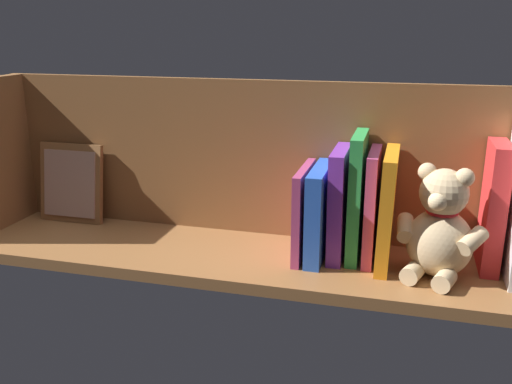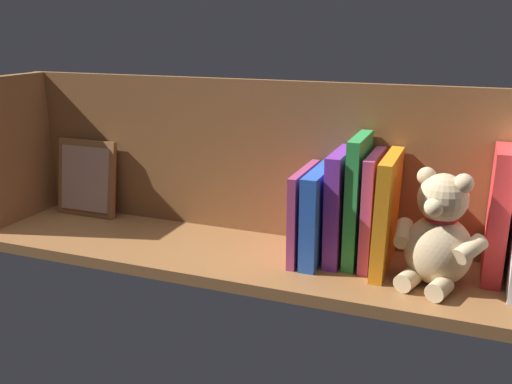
{
  "view_description": "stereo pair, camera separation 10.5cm",
  "coord_description": "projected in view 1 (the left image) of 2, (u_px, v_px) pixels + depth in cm",
  "views": [
    {
      "loc": [
        -26.35,
        97.08,
        41.88
      ],
      "look_at": [
        0.0,
        0.0,
        12.09
      ],
      "focal_mm": 39.77,
      "sensor_mm": 36.0,
      "label": 1
    },
    {
      "loc": [
        -36.31,
        93.81,
        41.88
      ],
      "look_at": [
        0.0,
        0.0,
        12.09
      ],
      "focal_mm": 39.77,
      "sensor_mm": 36.0,
      "label": 2
    }
  ],
  "objects": [
    {
      "name": "book_3",
      "position": [
        372.0,
        206.0,
        1.03
      ],
      "size": [
        1.86,
        13.5,
        20.38
      ],
      "primitive_type": "cube",
      "color": "#B23F72",
      "rests_on": "ground_plane"
    },
    {
      "name": "shelf_back_panel",
      "position": [
        270.0,
        159.0,
        1.14
      ],
      "size": [
        117.52,
        1.5,
        31.57
      ],
      "primitive_type": "cube",
      "color": "brown",
      "rests_on": "ground_plane"
    },
    {
      "name": "book_2",
      "position": [
        387.0,
        209.0,
        1.01
      ],
      "size": [
        2.73,
        16.15,
        20.64
      ],
      "primitive_type": "cube",
      "rotation": [
        0.0,
        -0.02,
        0.0
      ],
      "color": "orange",
      "rests_on": "ground_plane"
    },
    {
      "name": "picture_frame_leaning",
      "position": [
        71.0,
        183.0,
        1.24
      ],
      "size": [
        14.77,
        4.03,
        17.22
      ],
      "color": "brown",
      "rests_on": "ground_plane"
    },
    {
      "name": "book_1",
      "position": [
        493.0,
        207.0,
        0.99
      ],
      "size": [
        3.27,
        11.23,
        22.73
      ],
      "primitive_type": "cube",
      "rotation": [
        0.0,
        -0.01,
        0.0
      ],
      "color": "red",
      "rests_on": "ground_plane"
    },
    {
      "name": "book_6",
      "position": [
        319.0,
        212.0,
        1.05
      ],
      "size": [
        2.88,
        16.03,
        17.01
      ],
      "primitive_type": "cube",
      "color": "blue",
      "rests_on": "ground_plane"
    },
    {
      "name": "book_5",
      "position": [
        339.0,
        203.0,
        1.05
      ],
      "size": [
        2.84,
        13.65,
        20.37
      ],
      "primitive_type": "cube",
      "rotation": [
        0.0,
        0.01,
        0.0
      ],
      "color": "purple",
      "rests_on": "ground_plane"
    },
    {
      "name": "book_4",
      "position": [
        357.0,
        197.0,
        1.04
      ],
      "size": [
        2.22,
        13.04,
        23.27
      ],
      "primitive_type": "cube",
      "color": "green",
      "rests_on": "ground_plane"
    },
    {
      "name": "book_7",
      "position": [
        304.0,
        211.0,
        1.06
      ],
      "size": [
        1.52,
        15.92,
        16.82
      ],
      "primitive_type": "cube",
      "color": "#B23F72",
      "rests_on": "ground_plane"
    },
    {
      "name": "ground_plane",
      "position": [
        256.0,
        258.0,
        1.09
      ],
      "size": [
        117.52,
        26.84,
        2.2
      ],
      "primitive_type": "cube",
      "color": "brown"
    },
    {
      "name": "teddy_bear",
      "position": [
        440.0,
        229.0,
        0.96
      ],
      "size": [
        15.08,
        14.74,
        19.53
      ],
      "rotation": [
        0.0,
        0.0,
        -0.31
      ],
      "color": "#D1B284",
      "rests_on": "ground_plane"
    }
  ]
}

